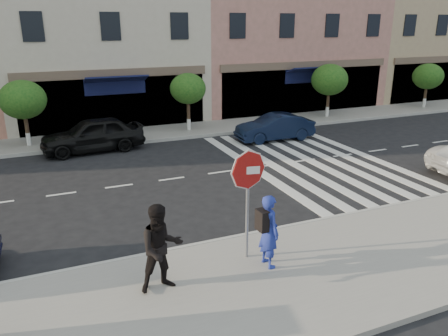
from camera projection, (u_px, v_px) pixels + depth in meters
ground at (209, 220)px, 13.22m from camera, size 120.00×120.00×0.00m
sidewalk_near at (269, 283)px, 9.93m from camera, size 60.00×4.50×0.15m
sidewalk_far at (133, 136)px, 22.80m from camera, size 60.00×3.00×0.15m
building_centre at (98, 26)px, 26.12m from camera, size 11.00×9.00×11.00m
building_east_mid at (274, 10)px, 30.25m from camera, size 13.00×9.00×13.00m
building_east_far at (410, 18)px, 35.04m from camera, size 12.00×9.00×12.00m
street_tree_wb at (23, 100)px, 20.06m from camera, size 2.10×2.10×3.06m
street_tree_c at (188, 89)px, 23.01m from camera, size 1.90×1.90×3.04m
street_tree_ea at (330, 80)px, 26.33m from camera, size 2.20×2.20×3.19m
street_tree_eb at (428, 77)px, 29.35m from camera, size 2.00×2.00×2.94m
stop_sign at (248, 182)px, 10.25m from camera, size 0.97×0.25×2.78m
photographer at (269, 231)px, 10.24m from camera, size 0.48×0.69×1.80m
walker at (161, 248)px, 9.29m from camera, size 0.99×0.78×1.98m
car_far_mid at (93, 135)px, 20.09m from camera, size 4.74×2.18×1.57m
car_far_right at (275, 127)px, 22.05m from camera, size 4.02×1.50×1.31m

